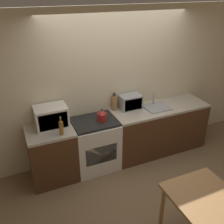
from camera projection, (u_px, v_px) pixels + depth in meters
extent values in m
plane|color=brown|center=(141.00, 180.00, 4.10)|extent=(16.00, 16.00, 0.00)
cube|color=beige|center=(116.00, 86.00, 4.32)|extent=(10.00, 0.06, 2.60)
cube|color=#4C2D19|center=(53.00, 155.00, 3.99)|extent=(0.71, 0.62, 0.86)
cube|color=#B7AD99|center=(49.00, 131.00, 3.78)|extent=(0.71, 0.62, 0.04)
cube|color=#4C2D19|center=(158.00, 129.00, 4.69)|extent=(1.80, 0.62, 0.86)
cube|color=#B7AD99|center=(160.00, 108.00, 4.49)|extent=(1.80, 0.62, 0.04)
cube|color=silver|center=(95.00, 145.00, 4.24)|extent=(0.74, 0.62, 0.86)
cube|color=black|center=(94.00, 122.00, 4.04)|extent=(0.71, 0.57, 0.04)
cube|color=black|center=(101.00, 155.00, 4.00)|extent=(0.53, 0.02, 0.32)
cylinder|color=maroon|center=(102.00, 117.00, 4.02)|extent=(0.15, 0.15, 0.12)
cone|color=maroon|center=(102.00, 112.00, 3.97)|extent=(0.14, 0.14, 0.06)
sphere|color=black|center=(102.00, 110.00, 3.96)|extent=(0.03, 0.03, 0.03)
cube|color=silver|center=(51.00, 116.00, 3.81)|extent=(0.49, 0.36, 0.33)
cube|color=black|center=(53.00, 122.00, 3.67)|extent=(0.43, 0.01, 0.26)
cylinder|color=olive|center=(61.00, 128.00, 3.61)|extent=(0.06, 0.06, 0.21)
cylinder|color=olive|center=(60.00, 119.00, 3.55)|extent=(0.02, 0.02, 0.08)
cube|color=#9E7042|center=(114.00, 103.00, 4.33)|extent=(0.08, 0.07, 0.25)
cylinder|color=black|center=(113.00, 95.00, 4.25)|extent=(0.01, 0.01, 0.07)
cylinder|color=black|center=(114.00, 95.00, 4.25)|extent=(0.01, 0.01, 0.07)
cylinder|color=black|center=(115.00, 94.00, 4.26)|extent=(0.01, 0.01, 0.07)
cube|color=#999BA0|center=(130.00, 102.00, 4.37)|extent=(0.37, 0.25, 0.26)
cube|color=black|center=(133.00, 105.00, 4.27)|extent=(0.33, 0.01, 0.21)
cube|color=#999BA0|center=(157.00, 107.00, 4.45)|extent=(0.43, 0.37, 0.02)
cylinder|color=#999BA0|center=(153.00, 98.00, 4.50)|extent=(0.03, 0.03, 0.22)
cube|color=#9E7042|center=(205.00, 198.00, 2.81)|extent=(0.74, 0.79, 0.04)
cylinder|color=#9E7042|center=(162.00, 208.00, 3.14)|extent=(0.05, 0.05, 0.70)
cylinder|color=#9E7042|center=(201.00, 194.00, 3.36)|extent=(0.05, 0.05, 0.70)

